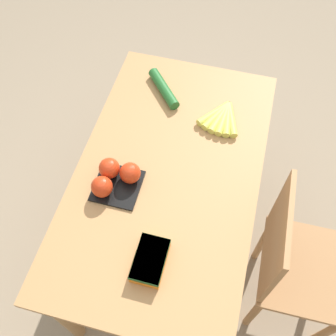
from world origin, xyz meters
The scene contains 7 objects.
ground_plane centered at (0.00, 0.00, 0.00)m, with size 12.00×12.00×0.00m, color gray.
dining_table centered at (0.00, 0.00, 0.64)m, with size 1.28×0.74×0.75m.
chair centered at (0.14, 0.60, 0.47)m, with size 0.43×0.41×0.89m.
banana_bunch centered at (-0.32, 0.16, 0.77)m, with size 0.19×0.19×0.03m.
tomato_pack centered at (0.10, -0.19, 0.80)m, with size 0.18×0.18×0.09m.
carrot_bag centered at (0.38, 0.04, 0.78)m, with size 0.17×0.11×0.05m.
cucumber_near centered at (-0.42, -0.13, 0.78)m, with size 0.21×0.19×0.05m.
Camera 1 is at (0.81, 0.21, 2.12)m, focal length 42.00 mm.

